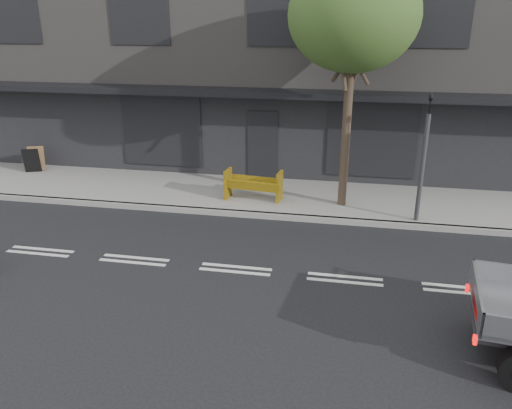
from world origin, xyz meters
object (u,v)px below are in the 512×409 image
object	(u,v)px
construction_barrier	(252,187)
sandwich_board	(32,161)
street_tree	(354,16)
traffic_light_pole	(422,166)

from	to	relation	value
construction_barrier	sandwich_board	xyz separation A→B (m)	(-8.09, 1.47, -0.04)
construction_barrier	street_tree	bearing A→B (deg)	7.07
street_tree	sandwich_board	bearing A→B (deg)	173.84
street_tree	sandwich_board	xyz separation A→B (m)	(-10.68, 1.15, -4.70)
street_tree	construction_barrier	size ratio (longest dim) A/B	4.05
traffic_light_pole	sandwich_board	size ratio (longest dim) A/B	4.06
traffic_light_pole	construction_barrier	xyz separation A→B (m)	(-4.60, 0.53, -1.04)
sandwich_board	traffic_light_pole	bearing A→B (deg)	-30.05
street_tree	traffic_light_pole	distance (m)	4.23
traffic_light_pole	sandwich_board	distance (m)	12.88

